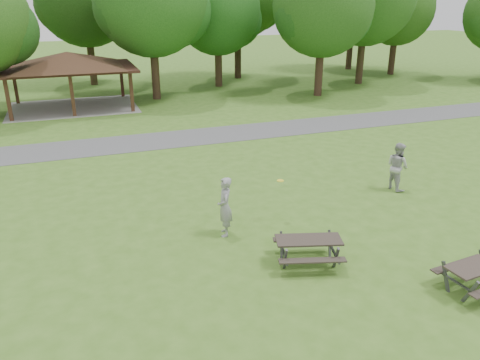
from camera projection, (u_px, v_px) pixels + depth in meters
name	position (u px, v px, depth m)	size (l,w,h in m)	color
ground	(256.00, 280.00, 12.70)	(160.00, 160.00, 0.00)	#3C671D
asphalt_path	(158.00, 141.00, 24.94)	(120.00, 3.20, 0.02)	#4B4B4D
pavilion	(68.00, 62.00, 31.29)	(8.60, 7.01, 3.76)	#3B2215
tree_row_e	(152.00, 3.00, 32.78)	(8.40, 8.00, 11.02)	#322116
tree_row_f	(219.00, 14.00, 38.09)	(7.35, 7.00, 9.55)	#322116
tree_row_g	(324.00, 9.00, 34.14)	(7.77, 7.40, 10.25)	#301F15
tree_row_i	(398.00, 11.00, 44.24)	(7.14, 6.80, 9.52)	black
tree_deep_b	(86.00, 0.00, 38.46)	(8.40, 8.00, 11.13)	#322216
picnic_table_middle	(308.00, 245.00, 13.28)	(2.21, 1.96, 0.81)	#2C2520
picnic_table_far	(478.00, 270.00, 12.06)	(1.95, 1.63, 0.79)	#2F2622
frisbee_in_flight	(280.00, 181.00, 15.58)	(0.25, 0.25, 0.02)	yellow
frisbee_thrower	(225.00, 207.00, 14.77)	(0.71, 0.47, 1.95)	gray
frisbee_catcher	(397.00, 166.00, 18.36)	(0.93, 0.72, 1.91)	#A9A9AB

